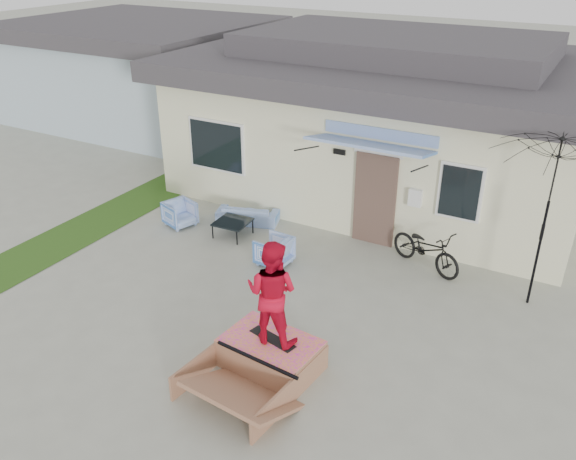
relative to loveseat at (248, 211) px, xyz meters
The scene contains 13 objects.
ground 4.47m from the loveseat, 62.95° to the right, with size 90.00×90.00×0.00m, color gray.
grass_strip 3.75m from the loveseat, 148.05° to the right, with size 1.40×8.00×0.01m, color #244815.
house 4.79m from the loveseat, 63.17° to the left, with size 10.80×8.49×4.10m.
neighbor_house 10.50m from the loveseat, 144.58° to the left, with size 8.60×7.60×3.50m.
loveseat is the anchor object (origin of this frame).
armchair_left 1.61m from the loveseat, 144.73° to the right, with size 0.65×0.61×0.67m, color blue.
armchair_right 2.15m from the loveseat, 42.37° to the right, with size 0.66×0.62×0.68m, color blue.
coffee_table 0.80m from the loveseat, 83.27° to the right, with size 0.75×0.75×0.37m, color black.
bicycle 4.43m from the loveseat, ahead, with size 0.60×1.73×1.11m, color black.
patio_umbrella 6.71m from the loveseat, ahead, with size 2.26×2.09×2.20m.
skate_ramp 5.42m from the loveseat, 53.41° to the right, with size 1.50×2.00×0.50m, color #8D5B40, non-canonical shape.
skateboard 5.39m from the loveseat, 53.05° to the right, with size 0.84×0.21×0.05m, color black.
skater 5.50m from the loveseat, 53.05° to the right, with size 0.85×0.65×1.73m, color red.
Camera 1 is at (5.16, -6.89, 6.29)m, focal length 37.04 mm.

